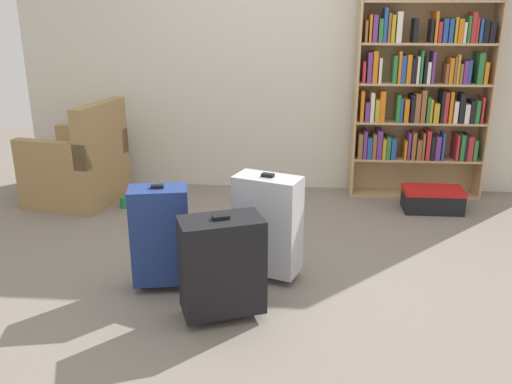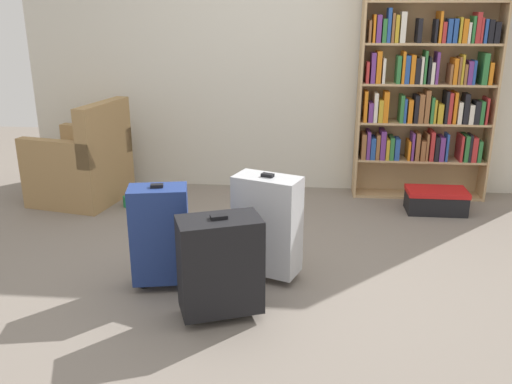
% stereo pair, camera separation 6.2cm
% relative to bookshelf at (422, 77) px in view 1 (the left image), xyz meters
% --- Properties ---
extents(ground_plane, '(8.57, 8.57, 0.00)m').
position_rel_bookshelf_xyz_m(ground_plane, '(-1.21, -1.73, -1.09)').
color(ground_plane, slate).
extents(back_wall, '(4.90, 0.10, 2.60)m').
position_rel_bookshelf_xyz_m(back_wall, '(-1.21, 0.19, 0.21)').
color(back_wall, beige).
rests_on(back_wall, ground).
extents(bookshelf, '(1.17, 0.25, 2.04)m').
position_rel_bookshelf_xyz_m(bookshelf, '(0.00, 0.00, 0.00)').
color(bookshelf, tan).
rests_on(bookshelf, ground).
extents(armchair, '(0.83, 0.83, 0.90)m').
position_rel_bookshelf_xyz_m(armchair, '(-3.00, -0.41, -0.77)').
color(armchair, '#9E7A4C').
rests_on(armchair, ground).
extents(mug, '(0.12, 0.08, 0.10)m').
position_rel_bookshelf_xyz_m(mug, '(-2.57, -0.55, -1.04)').
color(mug, '#1E7F4C').
rests_on(mug, ground).
extents(storage_box, '(0.50, 0.28, 0.20)m').
position_rel_bookshelf_xyz_m(storage_box, '(0.10, -0.43, -0.98)').
color(storage_box, black).
rests_on(storage_box, ground).
extents(suitcase_silver, '(0.46, 0.34, 0.70)m').
position_rel_bookshelf_xyz_m(suitcase_silver, '(-1.25, -1.74, -0.72)').
color(suitcase_silver, '#B7BABF').
rests_on(suitcase_silver, ground).
extents(suitcase_black, '(0.51, 0.40, 0.62)m').
position_rel_bookshelf_xyz_m(suitcase_black, '(-1.47, -2.25, -0.76)').
color(suitcase_black, black).
rests_on(suitcase_black, ground).
extents(suitcase_navy_blue, '(0.38, 0.27, 0.68)m').
position_rel_bookshelf_xyz_m(suitcase_navy_blue, '(-1.90, -1.93, -0.74)').
color(suitcase_navy_blue, navy).
rests_on(suitcase_navy_blue, ground).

